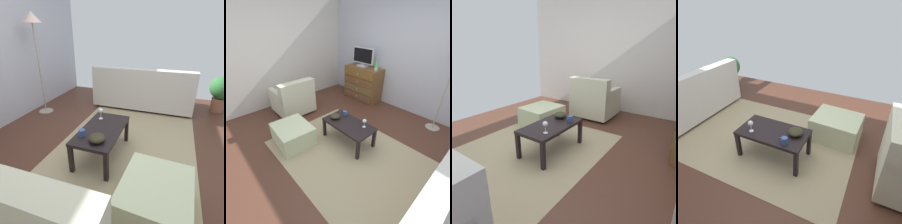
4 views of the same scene
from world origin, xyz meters
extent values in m
cube|color=#502E21|center=(0.00, 0.00, -0.03)|extent=(5.45, 4.58, 0.05)
cube|color=#B5B7C5|center=(0.00, 2.05, 1.34)|extent=(5.45, 0.12, 2.69)
cube|color=silver|center=(-2.49, 0.00, 1.34)|extent=(0.12, 4.58, 2.69)
cube|color=tan|center=(0.20, -0.20, 0.00)|extent=(2.60, 1.90, 0.01)
cube|color=brown|center=(-1.12, 1.75, 0.45)|extent=(1.03, 0.45, 0.90)
cube|color=brown|center=(-1.12, 1.51, 0.14)|extent=(0.97, 0.02, 0.19)
sphere|color=silver|center=(-1.12, 1.50, 0.14)|extent=(0.03, 0.03, 0.03)
cube|color=brown|center=(-1.12, 1.51, 0.35)|extent=(0.97, 0.02, 0.19)
sphere|color=silver|center=(-1.12, 1.50, 0.35)|extent=(0.03, 0.03, 0.03)
cube|color=brown|center=(-1.12, 1.51, 0.56)|extent=(0.97, 0.02, 0.19)
sphere|color=silver|center=(-1.12, 1.50, 0.56)|extent=(0.03, 0.03, 0.03)
cube|color=brown|center=(-1.12, 1.51, 0.77)|extent=(0.97, 0.02, 0.19)
sphere|color=silver|center=(-1.12, 1.50, 0.77)|extent=(0.03, 0.03, 0.03)
cube|color=silver|center=(-1.20, 1.77, 0.92)|extent=(0.28, 0.18, 0.04)
cylinder|color=silver|center=(-1.20, 1.77, 0.97)|extent=(0.04, 0.04, 0.05)
cube|color=silver|center=(-1.20, 1.77, 1.19)|extent=(0.64, 0.05, 0.40)
cube|color=black|center=(-1.20, 1.74, 1.19)|extent=(0.59, 0.01, 0.35)
cylinder|color=#B7B7BC|center=(-0.71, 1.70, 0.94)|extent=(0.09, 0.09, 0.08)
cone|color=#3FD84C|center=(-0.71, 1.70, 1.09)|extent=(0.08, 0.08, 0.22)
cylinder|color=#B7B7BC|center=(-0.71, 1.70, 1.22)|extent=(0.04, 0.04, 0.03)
cube|color=black|center=(-0.49, 0.28, 0.18)|extent=(0.05, 0.05, 0.36)
cube|color=black|center=(0.37, 0.28, 0.18)|extent=(0.05, 0.05, 0.36)
cube|color=black|center=(-0.49, -0.16, 0.18)|extent=(0.05, 0.05, 0.36)
cube|color=black|center=(0.37, -0.16, 0.18)|extent=(0.05, 0.05, 0.36)
cube|color=black|center=(-0.06, 0.06, 0.38)|extent=(0.92, 0.50, 0.04)
cylinder|color=silver|center=(0.20, 0.18, 0.41)|extent=(0.06, 0.06, 0.00)
cylinder|color=silver|center=(0.20, 0.18, 0.45)|extent=(0.01, 0.01, 0.09)
sphere|color=silver|center=(0.20, 0.18, 0.53)|extent=(0.07, 0.07, 0.07)
cylinder|color=#37569B|center=(-0.31, 0.21, 0.45)|extent=(0.08, 0.08, 0.08)
torus|color=#37569B|center=(-0.26, 0.21, 0.45)|extent=(0.05, 0.01, 0.05)
ellipsoid|color=#2D2B19|center=(-0.35, 0.00, 0.45)|extent=(0.19, 0.19, 0.09)
cube|color=beige|center=(1.55, -0.13, 0.65)|extent=(0.20, 2.01, 0.43)
cylinder|color=#332319|center=(-2.10, 0.21, 0.03)|extent=(0.05, 0.05, 0.05)
cylinder|color=#332319|center=(-2.10, -0.45, 0.03)|extent=(0.05, 0.05, 0.05)
cylinder|color=#332319|center=(-1.46, 0.21, 0.03)|extent=(0.05, 0.05, 0.05)
cylinder|color=#332319|center=(-1.46, -0.45, 0.03)|extent=(0.05, 0.05, 0.05)
cube|color=beige|center=(-1.78, -0.12, 0.23)|extent=(0.80, 0.82, 0.37)
cube|color=beige|center=(-1.48, -0.12, 0.64)|extent=(0.20, 0.82, 0.44)
cube|color=beige|center=(-1.78, 0.23, 0.52)|extent=(0.76, 0.12, 0.20)
cube|color=beige|center=(-1.78, -0.47, 0.52)|extent=(0.76, 0.12, 0.20)
cube|color=beige|center=(-0.73, -0.72, 0.18)|extent=(0.74, 0.64, 0.37)
cylinder|color=#A59E8C|center=(0.89, 1.69, 0.01)|extent=(0.28, 0.28, 0.02)
cylinder|color=#A59E8C|center=(0.89, 1.69, 0.84)|extent=(0.02, 0.02, 1.64)
camera|label=1|loc=(-1.97, -0.74, 1.58)|focal=29.71mm
camera|label=2|loc=(1.58, -1.71, 2.05)|focal=25.80mm
camera|label=3|loc=(1.90, 1.67, 1.44)|focal=31.24mm
camera|label=4|loc=(-1.17, 1.86, 1.94)|focal=31.61mm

